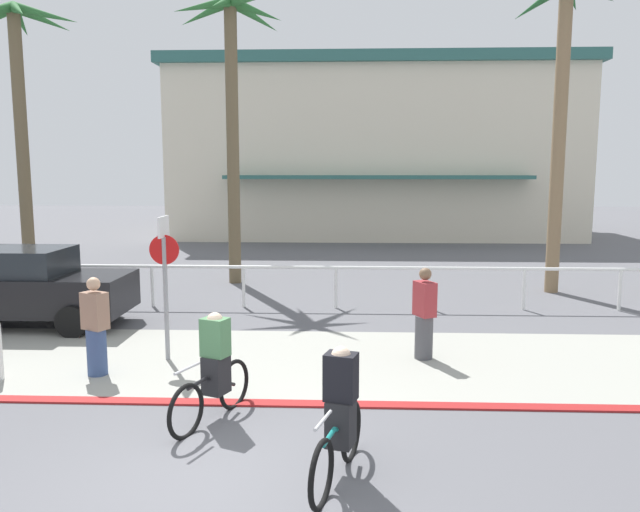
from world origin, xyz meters
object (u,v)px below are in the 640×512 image
Objects in this scene: palm_tree_3 at (561,72)px; palm_tree_1 at (20,81)px; pedestrian_1 at (96,331)px; pedestrian_0 at (424,318)px; cyclist_teal_1 at (339,417)px; cyclist_black_0 at (214,369)px; car_black_1 at (22,286)px; palm_tree_2 at (232,74)px; stop_sign_bike_lane at (165,267)px.

palm_tree_1 is at bearing 176.44° from palm_tree_3.
palm_tree_3 reaches higher than palm_tree_1.
palm_tree_1 is at bearing 122.55° from pedestrian_1.
palm_tree_3 is 5.00× the size of pedestrian_0.
palm_tree_1 is at bearing 128.87° from cyclist_teal_1.
palm_tree_1 is 0.97× the size of palm_tree_3.
palm_tree_1 reaches higher than pedestrian_1.
cyclist_teal_1 is (1.71, -1.53, 0.00)m from cyclist_black_0.
pedestrian_0 reaches higher than pedestrian_1.
palm_tree_1 reaches higher than cyclist_black_0.
pedestrian_0 is (1.45, 4.33, 0.07)m from cyclist_teal_1.
pedestrian_1 is (5.35, -8.38, -5.13)m from palm_tree_1.
pedestrian_0 is (10.81, -7.27, -5.12)m from palm_tree_1.
car_black_1 is (-12.57, -4.29, -5.02)m from palm_tree_3.
pedestrian_0 is (8.33, -2.05, -0.11)m from car_black_1.
palm_tree_3 is at bearing -6.81° from palm_tree_2.
car_black_1 is 8.58m from pedestrian_0.
cyclist_black_0 is 1.03× the size of pedestrian_1.
stop_sign_bike_lane reaches higher than pedestrian_0.
stop_sign_bike_lane is 10.66m from palm_tree_1.
pedestrian_1 is (-5.45, -1.11, -0.01)m from pedestrian_0.
car_black_1 is at bearing -124.34° from palm_tree_2.
cyclist_teal_1 is 1.08× the size of pedestrian_1.
palm_tree_3 is at bearing 37.55° from pedestrian_1.
palm_tree_3 is 14.20m from car_black_1.
cyclist_black_0 is at bearing -81.53° from palm_tree_2.
stop_sign_bike_lane is 0.32× the size of palm_tree_1.
pedestrian_1 is (2.88, -3.16, -0.12)m from car_black_1.
palm_tree_2 is 10.23m from pedestrian_0.
palm_tree_2 is 4.64× the size of cyclist_teal_1.
palm_tree_2 is at bearing 122.29° from pedestrian_0.
stop_sign_bike_lane is 1.45× the size of cyclist_teal_1.
stop_sign_bike_lane is 3.06m from cyclist_black_0.
palm_tree_1 is 15.07m from palm_tree_3.
palm_tree_2 is 13.29m from cyclist_teal_1.
palm_tree_3 is at bearing 18.83° from car_black_1.
palm_tree_3 reaches higher than cyclist_black_0.
stop_sign_bike_lane is 4.51m from car_black_1.
cyclist_teal_1 is 4.57m from pedestrian_0.
palm_tree_3 is 12.85m from cyclist_black_0.
car_black_1 is 2.49× the size of cyclist_teal_1.
palm_tree_1 is 15.78m from cyclist_teal_1.
pedestrian_1 is at bearing -95.22° from palm_tree_2.
stop_sign_bike_lane is at bearing 127.06° from cyclist_teal_1.
palm_tree_1 is at bearing -178.82° from palm_tree_2.
stop_sign_bike_lane is 0.31× the size of palm_tree_3.
stop_sign_bike_lane reaches higher than pedestrian_1.
pedestrian_0 is at bearing -13.83° from car_black_1.
palm_tree_1 is 4.92× the size of pedestrian_1.
stop_sign_bike_lane is at bearing 43.23° from pedestrian_1.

